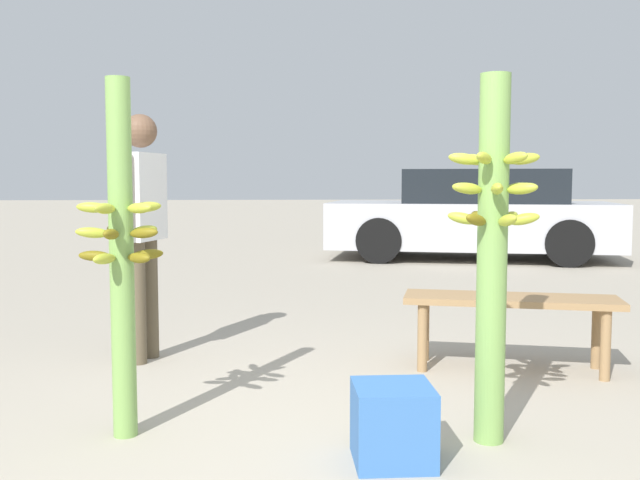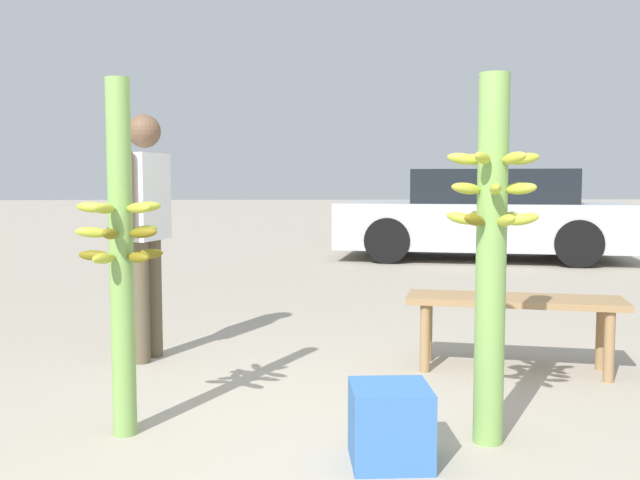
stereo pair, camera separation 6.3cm
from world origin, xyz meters
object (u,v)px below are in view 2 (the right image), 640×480
at_px(banana_stalk_center, 491,249).
at_px(vendor_person, 146,214).
at_px(market_bench, 514,309).
at_px(banana_stalk_left, 121,254).
at_px(parked_car, 482,216).
at_px(produce_crate, 390,424).

relative_size(banana_stalk_center, vendor_person, 1.03).
relative_size(vendor_person, market_bench, 1.18).
xyz_separation_m(banana_stalk_left, market_bench, (2.12, 0.99, -0.45)).
bearing_deg(vendor_person, parked_car, 163.87).
bearing_deg(banana_stalk_center, market_bench, 67.32).
height_order(banana_stalk_left, banana_stalk_center, banana_stalk_center).
bearing_deg(parked_car, produce_crate, 175.61).
height_order(banana_stalk_center, parked_car, banana_stalk_center).
distance_m(parked_car, produce_crate, 7.93).
bearing_deg(market_bench, parked_car, 91.01).
bearing_deg(produce_crate, banana_stalk_center, 24.03).
bearing_deg(banana_stalk_center, banana_stalk_left, 173.85).
height_order(banana_stalk_center, vendor_person, banana_stalk_center).
height_order(banana_stalk_center, market_bench, banana_stalk_center).
bearing_deg(market_bench, banana_stalk_center, -97.96).
bearing_deg(banana_stalk_left, produce_crate, -18.23).
bearing_deg(vendor_person, market_bench, 97.59).
distance_m(vendor_person, produce_crate, 2.34).
bearing_deg(parked_car, market_bench, 179.97).
relative_size(banana_stalk_left, produce_crate, 5.02).
height_order(parked_car, produce_crate, parked_car).
distance_m(banana_stalk_left, banana_stalk_center, 1.64).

